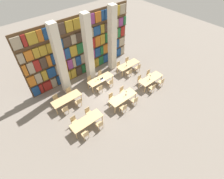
{
  "coord_description": "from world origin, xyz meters",
  "views": [
    {
      "loc": [
        -6.62,
        -7.97,
        10.67
      ],
      "look_at": [
        0.0,
        -0.14,
        0.66
      ],
      "focal_mm": 28.0,
      "sensor_mm": 36.0,
      "label": 1
    }
  ],
  "objects_px": {
    "pillar_right": "(112,40)",
    "reading_table_2": "(151,79)",
    "reading_table_3": "(67,99)",
    "pillar_center": "(88,50)",
    "chair_11": "(149,74)",
    "chair_10": "(161,82)",
    "chair_21": "(119,66)",
    "chair_16": "(100,89)",
    "desk_lamp_3": "(127,63)",
    "reading_table_1": "(123,98)",
    "reading_table_0": "(87,121)",
    "chair_22": "(138,68)",
    "chair_23": "(128,61)",
    "chair_13": "(56,99)",
    "chair_2": "(100,124)",
    "chair_15": "(69,92)",
    "chair_6": "(135,101)",
    "reading_table_5": "(128,65)",
    "chair_1": "(74,121)",
    "chair_20": "(129,72)",
    "chair_12": "(65,110)",
    "pillar_left": "(60,61)",
    "desk_lamp_2": "(98,77)",
    "desk_lamp_0": "(126,92)",
    "chair_18": "(110,83)",
    "desk_lamp_1": "(150,76)",
    "chair_7": "(122,91)",
    "laptop": "(102,80)",
    "chair_17": "(90,80)",
    "chair_0": "(85,134)",
    "chair_8": "(152,88)",
    "chair_4": "(124,108)",
    "chair_19": "(101,75)",
    "chair_14": "(79,102)",
    "chair_5": "(112,98)",
    "chair_9": "(140,79)",
    "chair_3": "(88,112)"
  },
  "relations": [
    {
      "from": "chair_10",
      "to": "chair_21",
      "type": "height_order",
      "value": "same"
    },
    {
      "from": "pillar_right",
      "to": "chair_17",
      "type": "bearing_deg",
      "value": -167.57
    },
    {
      "from": "chair_22",
      "to": "reading_table_3",
      "type": "bearing_deg",
      "value": 175.15
    },
    {
      "from": "pillar_left",
      "to": "chair_14",
      "type": "distance_m",
      "value": 3.38
    },
    {
      "from": "chair_2",
      "to": "chair_13",
      "type": "relative_size",
      "value": 1.0
    },
    {
      "from": "chair_10",
      "to": "chair_17",
      "type": "bearing_deg",
      "value": 137.87
    },
    {
      "from": "chair_16",
      "to": "desk_lamp_3",
      "type": "distance_m",
      "value": 3.75
    },
    {
      "from": "reading_table_1",
      "to": "reading_table_0",
      "type": "bearing_deg",
      "value": -179.78
    },
    {
      "from": "desk_lamp_0",
      "to": "chair_8",
      "type": "xyz_separation_m",
      "value": [
        2.47,
        -0.65,
        -0.56
      ]
    },
    {
      "from": "chair_15",
      "to": "chair_22",
      "type": "height_order",
      "value": "same"
    },
    {
      "from": "pillar_right",
      "to": "reading_table_2",
      "type": "relative_size",
      "value": 2.55
    },
    {
      "from": "chair_23",
      "to": "chair_7",
      "type": "bearing_deg",
      "value": 40.32
    },
    {
      "from": "pillar_right",
      "to": "reading_table_1",
      "type": "height_order",
      "value": "pillar_right"
    },
    {
      "from": "chair_3",
      "to": "chair_13",
      "type": "relative_size",
      "value": 1.0
    },
    {
      "from": "chair_7",
      "to": "chair_8",
      "type": "relative_size",
      "value": 1.0
    },
    {
      "from": "chair_2",
      "to": "chair_23",
      "type": "bearing_deg",
      "value": 32.01
    },
    {
      "from": "desk_lamp_0",
      "to": "chair_20",
      "type": "height_order",
      "value": "desk_lamp_0"
    },
    {
      "from": "reading_table_1",
      "to": "reading_table_5",
      "type": "height_order",
      "value": "same"
    },
    {
      "from": "chair_1",
      "to": "laptop",
      "type": "bearing_deg",
      "value": -154.47
    },
    {
      "from": "pillar_left",
      "to": "chair_19",
      "type": "relative_size",
      "value": 6.91
    },
    {
      "from": "chair_0",
      "to": "desk_lamp_1",
      "type": "distance_m",
      "value": 7.3
    },
    {
      "from": "chair_1",
      "to": "desk_lamp_2",
      "type": "distance_m",
      "value": 4.42
    },
    {
      "from": "chair_1",
      "to": "chair_19",
      "type": "height_order",
      "value": "same"
    },
    {
      "from": "chair_6",
      "to": "reading_table_5",
      "type": "relative_size",
      "value": 0.37
    },
    {
      "from": "chair_8",
      "to": "chair_13",
      "type": "xyz_separation_m",
      "value": [
        -6.81,
        4.07,
        0.0
      ]
    },
    {
      "from": "chair_13",
      "to": "chair_10",
      "type": "bearing_deg",
      "value": 153.04
    },
    {
      "from": "chair_2",
      "to": "chair_12",
      "type": "distance_m",
      "value": 2.98
    },
    {
      "from": "desk_lamp_1",
      "to": "chair_16",
      "type": "bearing_deg",
      "value": 151.42
    },
    {
      "from": "chair_4",
      "to": "chair_12",
      "type": "xyz_separation_m",
      "value": [
        -3.45,
        2.72,
        0.0
      ]
    },
    {
      "from": "chair_21",
      "to": "reading_table_5",
      "type": "bearing_deg",
      "value": 128.62
    },
    {
      "from": "desk_lamp_2",
      "to": "chair_20",
      "type": "xyz_separation_m",
      "value": [
        3.0,
        -0.8,
        -0.6
      ]
    },
    {
      "from": "pillar_right",
      "to": "reading_table_3",
      "type": "relative_size",
      "value": 2.55
    },
    {
      "from": "chair_5",
      "to": "chair_13",
      "type": "bearing_deg",
      "value": -38.19
    },
    {
      "from": "pillar_center",
      "to": "chair_4",
      "type": "relative_size",
      "value": 6.91
    },
    {
      "from": "chair_0",
      "to": "desk_lamp_2",
      "type": "xyz_separation_m",
      "value": [
        3.79,
        3.61,
        0.6
      ]
    },
    {
      "from": "chair_10",
      "to": "chair_18",
      "type": "relative_size",
      "value": 1.0
    },
    {
      "from": "chair_9",
      "to": "chair_11",
      "type": "xyz_separation_m",
      "value": [
        1.19,
        0.0,
        0.0
      ]
    },
    {
      "from": "pillar_center",
      "to": "chair_12",
      "type": "relative_size",
      "value": 6.91
    },
    {
      "from": "pillar_center",
      "to": "chair_11",
      "type": "xyz_separation_m",
      "value": [
        4.05,
        -3.49,
        -2.53
      ]
    },
    {
      "from": "pillar_center",
      "to": "pillar_right",
      "type": "bearing_deg",
      "value": 0.0
    },
    {
      "from": "chair_11",
      "to": "chair_16",
      "type": "xyz_separation_m",
      "value": [
        -4.64,
        1.39,
        0.0
      ]
    },
    {
      "from": "chair_15",
      "to": "chair_23",
      "type": "xyz_separation_m",
      "value": [
        6.75,
        0.08,
        0.0
      ]
    },
    {
      "from": "chair_1",
      "to": "chair_20",
      "type": "xyz_separation_m",
      "value": [
        6.79,
        1.4,
        0.0
      ]
    },
    {
      "from": "chair_7",
      "to": "laptop",
      "type": "bearing_deg",
      "value": -72.37
    },
    {
      "from": "chair_7",
      "to": "chair_11",
      "type": "distance_m",
      "value": 3.37
    },
    {
      "from": "pillar_left",
      "to": "chair_10",
      "type": "relative_size",
      "value": 6.91
    },
    {
      "from": "pillar_left",
      "to": "desk_lamp_2",
      "type": "xyz_separation_m",
      "value": [
        2.38,
        -1.35,
        -1.93
      ]
    },
    {
      "from": "chair_1",
      "to": "chair_11",
      "type": "bearing_deg",
      "value": -179.54
    },
    {
      "from": "laptop",
      "to": "chair_4",
      "type": "bearing_deg",
      "value": -99.72
    },
    {
      "from": "chair_22",
      "to": "chair_23",
      "type": "relative_size",
      "value": 1.0
    }
  ]
}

